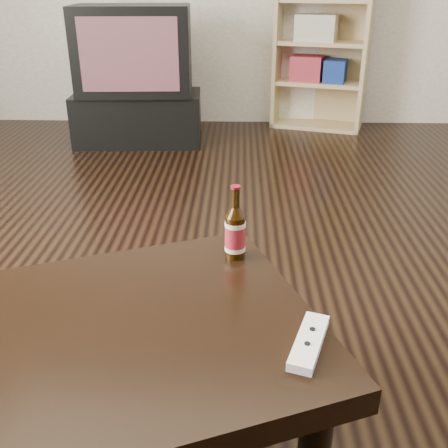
{
  "coord_description": "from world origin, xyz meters",
  "views": [
    {
      "loc": [
        0.16,
        -1.49,
        1.14
      ],
      "look_at": [
        0.12,
        -0.24,
        0.55
      ],
      "focal_mm": 42.0,
      "sensor_mm": 36.0,
      "label": 1
    }
  ],
  "objects_px": {
    "tv": "(134,50)",
    "coffee_table": "(39,367)",
    "tv_stand": "(138,118)",
    "bookshelf": "(322,39)",
    "remote": "(309,342)",
    "beer_bottle": "(235,232)"
  },
  "relations": [
    {
      "from": "tv",
      "to": "remote",
      "type": "distance_m",
      "value": 3.12
    },
    {
      "from": "tv",
      "to": "remote",
      "type": "relative_size",
      "value": 4.33
    },
    {
      "from": "tv",
      "to": "coffee_table",
      "type": "height_order",
      "value": "tv"
    },
    {
      "from": "tv",
      "to": "bookshelf",
      "type": "height_order",
      "value": "bookshelf"
    },
    {
      "from": "beer_bottle",
      "to": "tv",
      "type": "bearing_deg",
      "value": 106.09
    },
    {
      "from": "coffee_table",
      "to": "remote",
      "type": "xyz_separation_m",
      "value": [
        0.57,
        0.01,
        0.07
      ]
    },
    {
      "from": "coffee_table",
      "to": "beer_bottle",
      "type": "bearing_deg",
      "value": 43.71
    },
    {
      "from": "tv_stand",
      "to": "beer_bottle",
      "type": "distance_m",
      "value": 2.72
    },
    {
      "from": "tv",
      "to": "beer_bottle",
      "type": "bearing_deg",
      "value": -77.32
    },
    {
      "from": "tv_stand",
      "to": "beer_bottle",
      "type": "xyz_separation_m",
      "value": [
        0.75,
        -2.6,
        0.34
      ]
    },
    {
      "from": "tv",
      "to": "coffee_table",
      "type": "xyz_separation_m",
      "value": [
        0.34,
        -2.99,
        -0.28
      ]
    },
    {
      "from": "tv",
      "to": "bookshelf",
      "type": "relative_size",
      "value": 0.62
    },
    {
      "from": "bookshelf",
      "to": "coffee_table",
      "type": "height_order",
      "value": "bookshelf"
    },
    {
      "from": "bookshelf",
      "to": "remote",
      "type": "height_order",
      "value": "bookshelf"
    },
    {
      "from": "tv",
      "to": "beer_bottle",
      "type": "distance_m",
      "value": 2.71
    },
    {
      "from": "tv_stand",
      "to": "beer_bottle",
      "type": "relative_size",
      "value": 4.5
    },
    {
      "from": "beer_bottle",
      "to": "remote",
      "type": "relative_size",
      "value": 1.08
    },
    {
      "from": "tv_stand",
      "to": "bookshelf",
      "type": "xyz_separation_m",
      "value": [
        1.4,
        0.53,
        0.51
      ]
    },
    {
      "from": "tv",
      "to": "remote",
      "type": "xyz_separation_m",
      "value": [
        0.91,
        -2.98,
        -0.21
      ]
    },
    {
      "from": "tv_stand",
      "to": "coffee_table",
      "type": "relative_size",
      "value": 0.67
    },
    {
      "from": "coffee_table",
      "to": "beer_bottle",
      "type": "distance_m",
      "value": 0.58
    },
    {
      "from": "tv_stand",
      "to": "tv",
      "type": "height_order",
      "value": "tv"
    }
  ]
}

